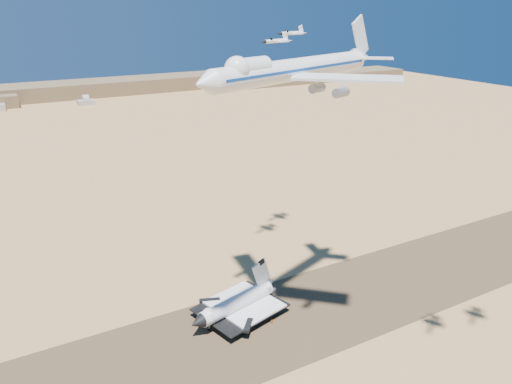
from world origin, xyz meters
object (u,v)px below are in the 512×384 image
shuttle (236,305)px  carrier_747 (291,70)px  crew_a (263,317)px  crew_b (272,321)px  chase_jet_c (276,41)px  chase_jet_d (291,33)px  crew_c (266,317)px

shuttle → carrier_747: bearing=-79.0°
crew_a → crew_b: bearing=-155.1°
chase_jet_c → crew_b: bearing=-140.2°
crew_a → chase_jet_c: size_ratio=0.12×
chase_jet_d → crew_c: bearing=-144.4°
crew_b → chase_jet_c: 106.06m
carrier_747 → crew_c: carrier_747 is taller
crew_b → chase_jet_c: (24.07, 39.32, 95.51)m
carrier_747 → crew_c: bearing=70.6°
crew_b → chase_jet_c: chase_jet_c is taller
shuttle → carrier_747: carrier_747 is taller
shuttle → crew_b: bearing=-60.6°
crew_c → chase_jet_d: (37.94, 45.27, 97.59)m
shuttle → chase_jet_d: (46.90, 38.58, 93.39)m
shuttle → crew_b: (9.54, -10.10, -4.26)m
crew_c → chase_jet_d: 114.08m
crew_a → chase_jet_c: 105.05m
crew_b → shuttle: bearing=5.9°
crew_a → crew_c: bearing=-112.2°
carrier_747 → crew_a: 91.85m
carrier_747 → chase_jet_c: (24.57, 48.56, 4.57)m
shuttle → crew_b: shuttle is taller
shuttle → crew_c: (8.95, -6.69, -4.20)m
crew_a → crew_c: 1.25m
crew_a → chase_jet_c: bearing=-35.2°
crew_b → chase_jet_d: size_ratio=0.11×
chase_jet_d → shuttle: bearing=-155.0°
crew_a → chase_jet_d: bearing=-40.3°
crew_a → crew_b: size_ratio=1.05×
crew_a → chase_jet_c: (25.81, 35.42, 95.47)m
chase_jet_c → chase_jet_d: (13.28, 9.36, 2.14)m
carrier_747 → chase_jet_c: bearing=43.4°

